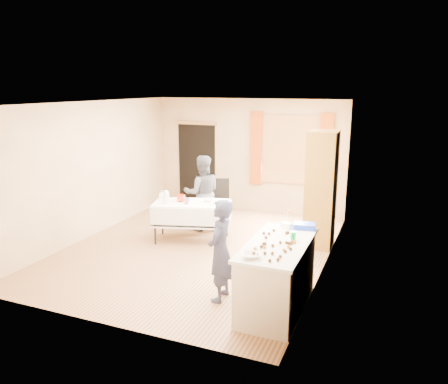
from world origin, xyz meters
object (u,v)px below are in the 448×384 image
at_px(cabinet, 321,190).
at_px(chair, 219,213).
at_px(counter, 277,276).
at_px(party_table, 192,218).
at_px(woman, 202,193).
at_px(girl, 220,251).

height_order(cabinet, chair, cabinet).
height_order(counter, party_table, counter).
distance_m(cabinet, chair, 2.28).
bearing_deg(cabinet, party_table, -164.45).
bearing_deg(cabinet, chair, 171.07).
height_order(cabinet, counter, cabinet).
bearing_deg(party_table, cabinet, -0.87).
xyz_separation_m(counter, chair, (-2.03, 2.89, -0.15)).
distance_m(cabinet, party_table, 2.45).
height_order(cabinet, party_table, cabinet).
xyz_separation_m(chair, woman, (-0.25, -0.30, 0.47)).
relative_size(girl, woman, 0.92).
relative_size(party_table, woman, 1.04).
xyz_separation_m(counter, woman, (-2.27, 2.59, 0.32)).
height_order(cabinet, girl, cabinet).
bearing_deg(girl, chair, -159.73).
bearing_deg(counter, chair, 125.03).
height_order(party_table, woman, woman).
distance_m(cabinet, woman, 2.39).
height_order(party_table, girl, girl).
height_order(cabinet, woman, cabinet).
bearing_deg(woman, girl, 88.66).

